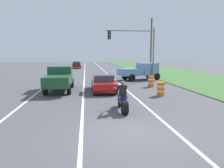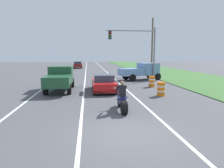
% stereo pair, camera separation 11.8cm
% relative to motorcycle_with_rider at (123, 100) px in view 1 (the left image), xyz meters
% --- Properties ---
extents(ground_plane, '(160.00, 160.00, 0.00)m').
position_rel_motorcycle_with_rider_xyz_m(ground_plane, '(-0.30, -3.04, -0.59)').
color(ground_plane, '#4C4C51').
extents(lane_stripe_left_solid, '(0.14, 120.00, 0.01)m').
position_rel_motorcycle_with_rider_xyz_m(lane_stripe_left_solid, '(-5.70, 16.96, -0.59)').
color(lane_stripe_left_solid, white).
rests_on(lane_stripe_left_solid, ground).
extents(lane_stripe_right_solid, '(0.14, 120.00, 0.01)m').
position_rel_motorcycle_with_rider_xyz_m(lane_stripe_right_solid, '(1.50, 16.96, -0.59)').
color(lane_stripe_right_solid, white).
rests_on(lane_stripe_right_solid, ground).
extents(lane_stripe_centre_dashed, '(0.14, 120.00, 0.01)m').
position_rel_motorcycle_with_rider_xyz_m(lane_stripe_centre_dashed, '(-2.10, 16.96, -0.59)').
color(lane_stripe_centre_dashed, white).
rests_on(lane_stripe_centre_dashed, ground).
extents(grass_verge_right, '(10.00, 120.00, 0.06)m').
position_rel_motorcycle_with_rider_xyz_m(grass_verge_right, '(11.62, 16.96, -0.56)').
color(grass_verge_right, '#3D6B33').
rests_on(grass_verge_right, ground).
extents(motorcycle_with_rider, '(0.70, 2.21, 1.62)m').
position_rel_motorcycle_with_rider_xyz_m(motorcycle_with_rider, '(0.00, 0.00, 0.00)').
color(motorcycle_with_rider, black).
rests_on(motorcycle_with_rider, ground).
extents(sports_car_red, '(1.84, 4.30, 1.37)m').
position_rel_motorcycle_with_rider_xyz_m(sports_car_red, '(-0.49, 6.14, 0.04)').
color(sports_car_red, red).
rests_on(sports_car_red, ground).
extents(pickup_truck_left_lane_dark_green, '(2.02, 4.80, 1.98)m').
position_rel_motorcycle_with_rider_xyz_m(pickup_truck_left_lane_dark_green, '(-4.04, 6.73, 0.51)').
color(pickup_truck_left_lane_dark_green, '#1E4C2D').
rests_on(pickup_truck_left_lane_dark_green, ground).
extents(pickup_truck_right_shoulder_light_blue, '(5.14, 3.14, 1.98)m').
position_rel_motorcycle_with_rider_xyz_m(pickup_truck_right_shoulder_light_blue, '(4.57, 13.24, 0.51)').
color(pickup_truck_right_shoulder_light_blue, '#6B93C6').
rests_on(pickup_truck_right_shoulder_light_blue, ground).
extents(traffic_light_mast_near, '(5.57, 0.34, 6.00)m').
position_rel_motorcycle_with_rider_xyz_m(traffic_light_mast_near, '(4.04, 12.43, 3.47)').
color(traffic_light_mast_near, gray).
rests_on(traffic_light_mast_near, ground).
extents(utility_pole_roadside, '(0.24, 0.24, 8.30)m').
position_rel_motorcycle_with_rider_xyz_m(utility_pole_roadside, '(7.83, 19.51, 3.56)').
color(utility_pole_roadside, brown).
rests_on(utility_pole_roadside, ground).
extents(construction_barrel_nearest, '(0.58, 0.58, 1.00)m').
position_rel_motorcycle_with_rider_xyz_m(construction_barrel_nearest, '(3.49, 3.71, -0.09)').
color(construction_barrel_nearest, orange).
rests_on(construction_barrel_nearest, ground).
extents(construction_barrel_mid, '(0.58, 0.58, 1.00)m').
position_rel_motorcycle_with_rider_xyz_m(construction_barrel_mid, '(4.14, 7.86, -0.09)').
color(construction_barrel_mid, orange).
rests_on(construction_barrel_mid, ground).
extents(distant_car_far_ahead, '(1.80, 4.00, 1.50)m').
position_rel_motorcycle_with_rider_xyz_m(distant_car_far_ahead, '(-3.89, 35.52, 0.18)').
color(distant_car_far_ahead, maroon).
rests_on(distant_car_far_ahead, ground).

